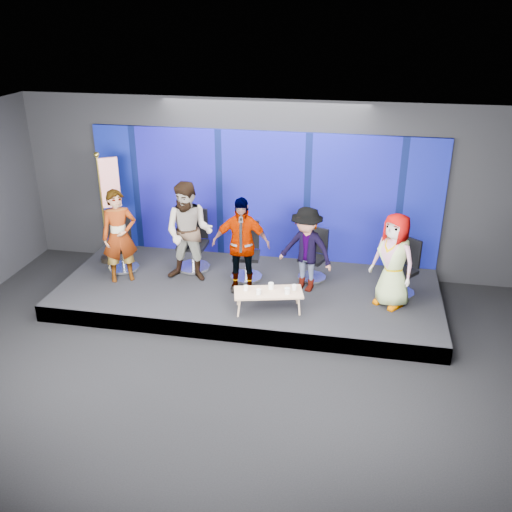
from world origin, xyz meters
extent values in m
plane|color=black|center=(0.00, 0.00, 0.00)|extent=(10.00, 10.00, 0.00)
cube|color=black|center=(0.00, 4.00, 1.75)|extent=(10.00, 0.02, 3.50)
cube|color=black|center=(0.00, -4.00, 1.75)|extent=(10.00, 0.02, 3.50)
cube|color=black|center=(0.00, 0.00, 3.50)|extent=(10.00, 8.00, 0.02)
cube|color=black|center=(0.00, 2.50, 0.15)|extent=(7.00, 3.00, 0.30)
cube|color=navy|center=(0.00, 3.95, 1.60)|extent=(7.00, 0.08, 2.60)
cylinder|color=silver|center=(-2.57, 2.74, 0.33)|extent=(0.84, 0.84, 0.06)
cylinder|color=silver|center=(-2.57, 2.74, 0.57)|extent=(0.07, 0.07, 0.41)
cube|color=black|center=(-2.57, 2.74, 0.77)|extent=(0.67, 0.67, 0.07)
cube|color=black|center=(-2.70, 2.95, 1.11)|extent=(0.42, 0.27, 0.56)
imported|color=black|center=(-2.41, 2.32, 1.18)|extent=(0.77, 0.69, 1.77)
cylinder|color=silver|center=(-1.22, 3.02, 0.33)|extent=(0.67, 0.67, 0.07)
cylinder|color=silver|center=(-1.22, 3.02, 0.59)|extent=(0.08, 0.08, 0.44)
cube|color=black|center=(-1.22, 3.02, 0.81)|extent=(0.53, 0.53, 0.08)
cube|color=black|center=(-1.23, 3.29, 1.18)|extent=(0.49, 0.06, 0.61)
imported|color=black|center=(-1.14, 2.58, 1.26)|extent=(0.93, 0.73, 1.91)
cylinder|color=silver|center=(-0.11, 2.80, 0.33)|extent=(0.68, 0.68, 0.06)
cylinder|color=silver|center=(-0.11, 2.80, 0.57)|extent=(0.07, 0.07, 0.41)
cube|color=black|center=(-0.11, 2.80, 0.77)|extent=(0.54, 0.54, 0.07)
cube|color=black|center=(-0.13, 3.05, 1.11)|extent=(0.46, 0.10, 0.57)
imported|color=black|center=(-0.11, 2.35, 1.19)|extent=(1.08, 0.54, 1.77)
cylinder|color=silver|center=(1.13, 3.02, 0.33)|extent=(0.70, 0.70, 0.06)
cylinder|color=silver|center=(1.13, 3.02, 0.54)|extent=(0.06, 0.06, 0.37)
cube|color=black|center=(1.13, 3.02, 0.72)|extent=(0.56, 0.56, 0.06)
cube|color=black|center=(1.20, 3.23, 1.03)|extent=(0.40, 0.18, 0.51)
imported|color=black|center=(1.04, 2.58, 1.09)|extent=(1.16, 0.90, 1.58)
cylinder|color=silver|center=(2.73, 2.69, 0.33)|extent=(0.82, 0.82, 0.06)
cylinder|color=silver|center=(2.73, 2.69, 0.55)|extent=(0.07, 0.07, 0.39)
cube|color=black|center=(2.73, 2.69, 0.75)|extent=(0.65, 0.65, 0.07)
cube|color=black|center=(2.88, 2.88, 1.07)|extent=(0.37, 0.30, 0.53)
imported|color=black|center=(2.57, 2.28, 1.14)|extent=(0.98, 0.92, 1.68)
cube|color=tan|center=(0.52, 1.67, 0.64)|extent=(1.24, 0.76, 0.04)
cylinder|color=tan|center=(0.07, 1.36, 0.46)|extent=(0.03, 0.03, 0.32)
cylinder|color=tan|center=(-0.02, 1.73, 0.46)|extent=(0.03, 0.03, 0.32)
cylinder|color=tan|center=(1.06, 1.61, 0.46)|extent=(0.03, 0.03, 0.32)
cylinder|color=tan|center=(0.96, 1.98, 0.46)|extent=(0.03, 0.03, 0.32)
cylinder|color=white|center=(0.13, 1.63, 0.70)|extent=(0.07, 0.07, 0.09)
cylinder|color=white|center=(0.38, 1.53, 0.70)|extent=(0.08, 0.08, 0.10)
cylinder|color=white|center=(0.54, 1.78, 0.71)|extent=(0.09, 0.09, 0.11)
cylinder|color=white|center=(0.84, 1.65, 0.71)|extent=(0.09, 0.09, 0.11)
cylinder|color=white|center=(0.94, 1.81, 0.70)|extent=(0.08, 0.08, 0.09)
cylinder|color=black|center=(-3.05, 3.05, 0.35)|extent=(0.30, 0.30, 0.09)
cylinder|color=#B09A38|center=(-3.05, 3.05, 1.43)|extent=(0.04, 0.04, 2.07)
sphere|color=#B09A38|center=(-3.05, 3.05, 2.51)|extent=(0.10, 0.10, 0.10)
cube|color=#B5141D|center=(-2.88, 3.13, 1.95)|extent=(0.33, 0.24, 0.99)
camera|label=1|loc=(1.96, -6.81, 5.12)|focal=40.00mm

